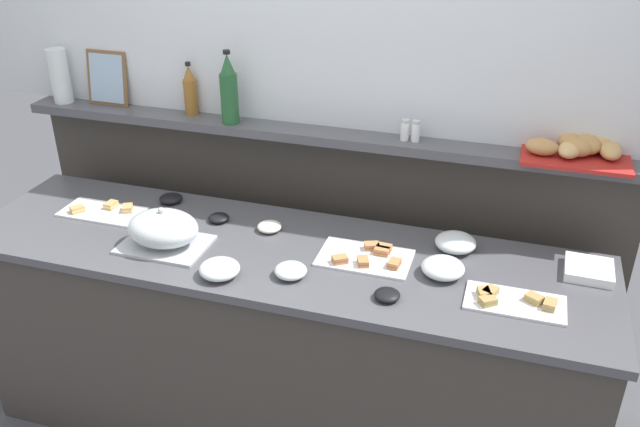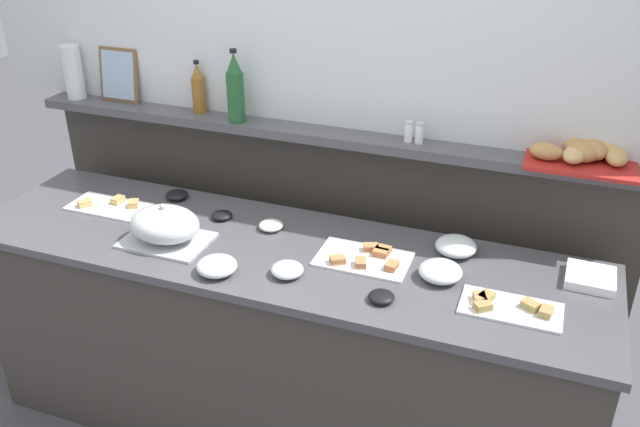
# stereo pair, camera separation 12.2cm
# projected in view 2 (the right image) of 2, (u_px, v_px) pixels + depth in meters

# --- Properties ---
(ground_plane) EXTENTS (12.00, 12.00, 0.00)m
(ground_plane) POSITION_uv_depth(u_px,v_px,m) (327.00, 345.00, 3.55)
(ground_plane) COLOR #4C4C51
(buffet_counter) EXTENTS (2.55, 0.69, 0.93)m
(buffet_counter) POSITION_uv_depth(u_px,v_px,m) (280.00, 343.00, 2.83)
(buffet_counter) COLOR #3D3833
(buffet_counter) RESTS_ON ground_plane
(back_ledge_unit) EXTENTS (2.72, 0.22, 1.27)m
(back_ledge_unit) POSITION_uv_depth(u_px,v_px,m) (323.00, 244.00, 3.17)
(back_ledge_unit) COLOR #3D3833
(back_ledge_unit) RESTS_ON ground_plane
(sandwich_platter_side) EXTENTS (0.35, 0.18, 0.04)m
(sandwich_platter_side) POSITION_uv_depth(u_px,v_px,m) (110.00, 206.00, 2.92)
(sandwich_platter_side) COLOR white
(sandwich_platter_side) RESTS_ON buffet_counter
(sandwich_platter_rear) EXTENTS (0.34, 0.17, 0.04)m
(sandwich_platter_rear) POSITION_uv_depth(u_px,v_px,m) (509.00, 307.00, 2.25)
(sandwich_platter_rear) COLOR silver
(sandwich_platter_rear) RESTS_ON buffet_counter
(sandwich_platter_front) EXTENTS (0.35, 0.22, 0.04)m
(sandwich_platter_front) POSITION_uv_depth(u_px,v_px,m) (366.00, 258.00, 2.53)
(sandwich_platter_front) COLOR white
(sandwich_platter_front) RESTS_ON buffet_counter
(serving_cloche) EXTENTS (0.34, 0.24, 0.17)m
(serving_cloche) POSITION_uv_depth(u_px,v_px,m) (165.00, 226.00, 2.62)
(serving_cloche) COLOR #B7BABF
(serving_cloche) RESTS_ON buffet_counter
(glass_bowl_large) EXTENTS (0.16, 0.16, 0.06)m
(glass_bowl_large) POSITION_uv_depth(u_px,v_px,m) (440.00, 272.00, 2.41)
(glass_bowl_large) COLOR silver
(glass_bowl_large) RESTS_ON buffet_counter
(glass_bowl_medium) EXTENTS (0.16, 0.16, 0.06)m
(glass_bowl_medium) POSITION_uv_depth(u_px,v_px,m) (456.00, 247.00, 2.57)
(glass_bowl_medium) COLOR silver
(glass_bowl_medium) RESTS_ON buffet_counter
(glass_bowl_small) EXTENTS (0.12, 0.12, 0.05)m
(glass_bowl_small) POSITION_uv_depth(u_px,v_px,m) (287.00, 270.00, 2.43)
(glass_bowl_small) COLOR silver
(glass_bowl_small) RESTS_ON buffet_counter
(glass_bowl_extra) EXTENTS (0.15, 0.15, 0.06)m
(glass_bowl_extra) POSITION_uv_depth(u_px,v_px,m) (217.00, 267.00, 2.45)
(glass_bowl_extra) COLOR silver
(glass_bowl_extra) RESTS_ON buffet_counter
(condiment_bowl_red) EXTENTS (0.10, 0.10, 0.04)m
(condiment_bowl_red) POSITION_uv_depth(u_px,v_px,m) (271.00, 225.00, 2.74)
(condiment_bowl_red) COLOR silver
(condiment_bowl_red) RESTS_ON buffet_counter
(condiment_bowl_dark) EXTENTS (0.09, 0.09, 0.03)m
(condiment_bowl_dark) POSITION_uv_depth(u_px,v_px,m) (222.00, 215.00, 2.83)
(condiment_bowl_dark) COLOR black
(condiment_bowl_dark) RESTS_ON buffet_counter
(condiment_bowl_cream) EXTENTS (0.09, 0.09, 0.03)m
(condiment_bowl_cream) POSITION_uv_depth(u_px,v_px,m) (381.00, 297.00, 2.30)
(condiment_bowl_cream) COLOR black
(condiment_bowl_cream) RESTS_ON buffet_counter
(condiment_bowl_teal) EXTENTS (0.10, 0.10, 0.04)m
(condiment_bowl_teal) POSITION_uv_depth(u_px,v_px,m) (177.00, 195.00, 2.99)
(condiment_bowl_teal) COLOR black
(condiment_bowl_teal) RESTS_ON buffet_counter
(napkin_stack) EXTENTS (0.17, 0.17, 0.03)m
(napkin_stack) POSITION_uv_depth(u_px,v_px,m) (590.00, 278.00, 2.40)
(napkin_stack) COLOR white
(napkin_stack) RESTS_ON buffet_counter
(wine_bottle_green) EXTENTS (0.08, 0.08, 0.32)m
(wine_bottle_green) POSITION_uv_depth(u_px,v_px,m) (235.00, 89.00, 2.85)
(wine_bottle_green) COLOR #23562D
(wine_bottle_green) RESTS_ON back_ledge_unit
(vinegar_bottle_amber) EXTENTS (0.06, 0.06, 0.24)m
(vinegar_bottle_amber) POSITION_uv_depth(u_px,v_px,m) (198.00, 89.00, 2.97)
(vinegar_bottle_amber) COLOR #8E5B23
(vinegar_bottle_amber) RESTS_ON back_ledge_unit
(salt_shaker) EXTENTS (0.03, 0.03, 0.09)m
(salt_shaker) POSITION_uv_depth(u_px,v_px,m) (409.00, 132.00, 2.68)
(salt_shaker) COLOR white
(salt_shaker) RESTS_ON back_ledge_unit
(pepper_shaker) EXTENTS (0.03, 0.03, 0.09)m
(pepper_shaker) POSITION_uv_depth(u_px,v_px,m) (419.00, 133.00, 2.67)
(pepper_shaker) COLOR white
(pepper_shaker) RESTS_ON back_ledge_unit
(bread_basket) EXTENTS (0.40, 0.29, 0.08)m
(bread_basket) POSITION_uv_depth(u_px,v_px,m) (585.00, 153.00, 2.50)
(bread_basket) COLOR #B2231E
(bread_basket) RESTS_ON back_ledge_unit
(framed_picture) EXTENTS (0.20, 0.05, 0.25)m
(framed_picture) POSITION_uv_depth(u_px,v_px,m) (119.00, 75.00, 3.11)
(framed_picture) COLOR brown
(framed_picture) RESTS_ON back_ledge_unit
(water_carafe) EXTENTS (0.09, 0.09, 0.25)m
(water_carafe) POSITION_uv_depth(u_px,v_px,m) (73.00, 72.00, 3.14)
(water_carafe) COLOR silver
(water_carafe) RESTS_ON back_ledge_unit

